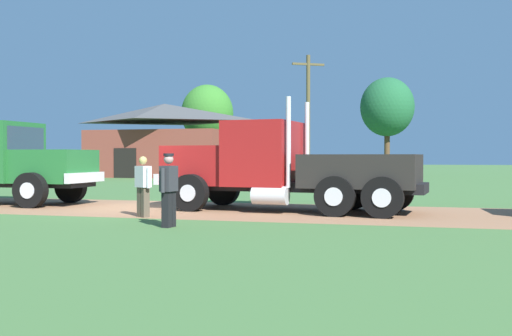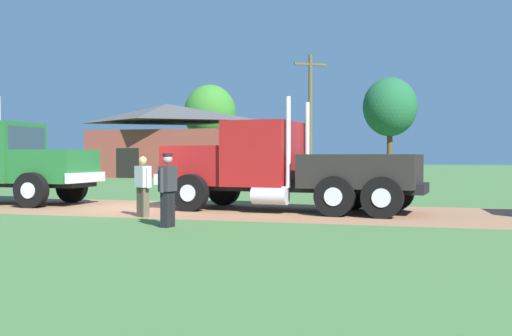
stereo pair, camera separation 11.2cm
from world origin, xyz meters
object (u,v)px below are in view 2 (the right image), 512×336
object	(u,v)px
visitor_walking_mid	(143,184)
utility_pole_near	(310,114)
visitor_standing_near	(168,187)
truck_foreground_white	(283,168)
shed_building	(167,141)

from	to	relation	value
visitor_walking_mid	utility_pole_near	world-z (taller)	utility_pole_near
visitor_standing_near	utility_pole_near	bearing A→B (deg)	93.60
visitor_standing_near	visitor_walking_mid	size ratio (longest dim) A/B	1.04
visitor_walking_mid	truck_foreground_white	bearing A→B (deg)	41.58
utility_pole_near	visitor_walking_mid	bearing A→B (deg)	-89.81
visitor_walking_mid	utility_pole_near	bearing A→B (deg)	90.19
visitor_walking_mid	utility_pole_near	xyz separation A→B (m)	(-0.08, 24.21, 3.50)
truck_foreground_white	utility_pole_near	xyz separation A→B (m)	(-3.22, 21.42, 3.10)
visitor_walking_mid	utility_pole_near	size ratio (longest dim) A/B	0.19
shed_building	utility_pole_near	size ratio (longest dim) A/B	1.33
visitor_standing_near	shed_building	size ratio (longest dim) A/B	0.15
shed_building	visitor_standing_near	bearing A→B (deg)	-65.62
truck_foreground_white	shed_building	world-z (taller)	shed_building
shed_building	truck_foreground_white	bearing A→B (deg)	-59.22
visitor_walking_mid	utility_pole_near	distance (m)	24.46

